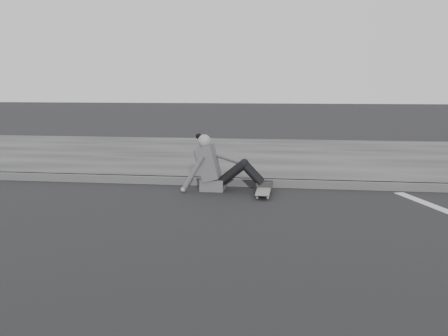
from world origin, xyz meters
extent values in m
plane|color=black|center=(0.00, 0.00, 0.00)|extent=(80.00, 80.00, 0.00)
cube|color=#464646|center=(0.00, 2.58, 0.06)|extent=(24.00, 0.16, 0.12)
cube|color=#3B3B3B|center=(0.00, 5.60, 0.06)|extent=(24.00, 6.00, 0.12)
cylinder|color=gray|center=(0.35, 1.69, 0.03)|extent=(0.03, 0.05, 0.05)
cylinder|color=gray|center=(0.50, 1.69, 0.03)|extent=(0.03, 0.05, 0.05)
cylinder|color=gray|center=(0.35, 2.21, 0.03)|extent=(0.03, 0.05, 0.05)
cylinder|color=gray|center=(0.50, 2.21, 0.03)|extent=(0.03, 0.05, 0.05)
cube|color=#29292B|center=(0.42, 1.69, 0.06)|extent=(0.16, 0.04, 0.03)
cube|color=#29292B|center=(0.42, 2.21, 0.06)|extent=(0.16, 0.04, 0.03)
cube|color=slate|center=(0.42, 1.95, 0.08)|extent=(0.20, 0.78, 0.02)
cube|color=#4A4A4C|center=(-0.38, 2.20, 0.09)|extent=(0.36, 0.34, 0.18)
cube|color=#4A4A4C|center=(-0.45, 2.20, 0.43)|extent=(0.37, 0.40, 0.57)
cube|color=#4A4A4C|center=(-0.58, 2.20, 0.55)|extent=(0.14, 0.30, 0.20)
cylinder|color=gray|center=(-0.50, 2.20, 0.67)|extent=(0.09, 0.09, 0.08)
sphere|color=gray|center=(-0.51, 2.20, 0.76)|extent=(0.20, 0.20, 0.20)
sphere|color=black|center=(-0.60, 2.22, 0.83)|extent=(0.09, 0.09, 0.09)
cylinder|color=black|center=(-0.06, 2.11, 0.28)|extent=(0.43, 0.13, 0.39)
cylinder|color=black|center=(-0.06, 2.29, 0.28)|extent=(0.43, 0.13, 0.39)
cylinder|color=black|center=(0.24, 2.11, 0.28)|extent=(0.35, 0.11, 0.36)
cylinder|color=black|center=(0.24, 2.29, 0.28)|extent=(0.35, 0.11, 0.36)
sphere|color=black|center=(0.10, 2.11, 0.42)|extent=(0.13, 0.13, 0.13)
sphere|color=black|center=(0.10, 2.29, 0.42)|extent=(0.13, 0.13, 0.13)
cube|color=#262626|center=(0.42, 2.11, 0.12)|extent=(0.24, 0.08, 0.07)
cube|color=#262626|center=(0.42, 2.29, 0.12)|extent=(0.24, 0.08, 0.07)
cylinder|color=#4A4A4C|center=(-0.65, 1.99, 0.29)|extent=(0.38, 0.08, 0.58)
sphere|color=gray|center=(-0.80, 1.98, 0.04)|extent=(0.08, 0.08, 0.08)
cylinder|color=#4A4A4C|center=(-0.21, 2.36, 0.49)|extent=(0.48, 0.08, 0.21)
camera|label=1|loc=(0.83, -5.25, 1.60)|focal=40.00mm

